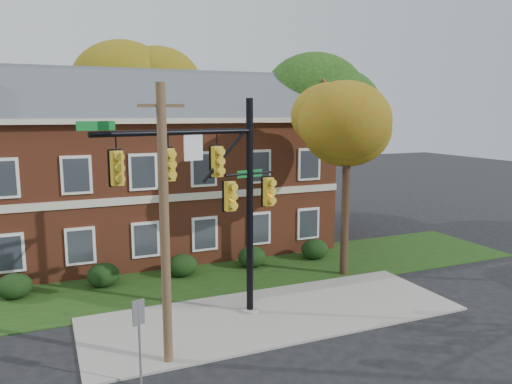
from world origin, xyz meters
name	(u,v)px	position (x,y,z in m)	size (l,w,h in m)	color
ground	(286,325)	(0.00, 0.00, 0.00)	(120.00, 120.00, 0.00)	black
sidewalk	(274,314)	(0.00, 1.00, 0.04)	(14.00, 5.00, 0.08)	gray
grass_strip	(228,275)	(0.00, 6.00, 0.02)	(30.00, 6.00, 0.04)	#193811
apartment_building	(155,159)	(-2.00, 11.95, 4.99)	(18.80, 8.80, 9.74)	brown
hedge_far_left	(14,286)	(-9.00, 6.70, 0.53)	(1.40, 1.26, 1.05)	black
hedge_left	(104,275)	(-5.50, 6.70, 0.53)	(1.40, 1.26, 1.05)	black
hedge_center	(182,265)	(-2.00, 6.70, 0.53)	(1.40, 1.26, 1.05)	black
hedge_right	(252,257)	(1.50, 6.70, 0.53)	(1.40, 1.26, 1.05)	black
hedge_far_right	(315,249)	(5.00, 6.70, 0.53)	(1.40, 1.26, 1.05)	black
tree_near_right	(353,131)	(5.22, 3.87, 6.67)	(4.50, 4.25, 8.58)	black
tree_right_rear	(328,103)	(9.31, 12.81, 8.12)	(6.30, 5.95, 10.62)	black
tree_far_rear	(149,93)	(-0.66, 19.79, 8.84)	(6.84, 6.46, 11.52)	black
traffic_signal	(216,187)	(-2.18, 1.18, 4.96)	(7.03, 1.78, 8.00)	gray
utility_pole	(165,227)	(-4.50, -1.00, 4.22)	(1.30, 0.31, 8.33)	brown
sign_post	(139,328)	(-5.50, -2.00, 1.70)	(0.35, 0.17, 2.50)	slate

